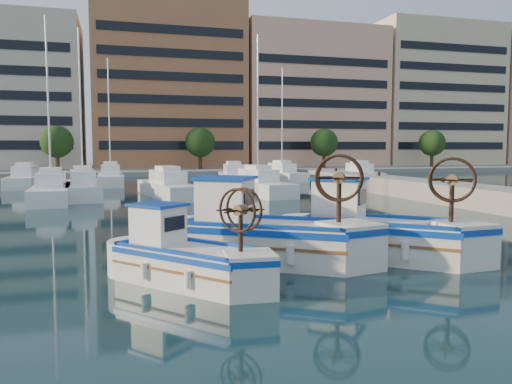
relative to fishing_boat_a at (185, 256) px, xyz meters
name	(u,v)px	position (x,y,z in m)	size (l,w,h in m)	color
ground	(363,261)	(5.45, 1.03, -0.68)	(300.00, 300.00, 0.00)	#17373C
waterfront	(221,99)	(14.68, 66.07, 10.42)	(180.00, 40.00, 25.60)	gray
yacht_marina	(163,183)	(2.11, 28.84, -0.15)	(38.04, 23.02, 11.50)	white
fishing_boat_a	(185,256)	(0.00, 0.00, 0.00)	(3.68, 3.92, 2.47)	white
fishing_boat_b	(263,233)	(2.52, 1.64, 0.20)	(5.24, 4.43, 3.20)	white
fishing_boat_c	(376,231)	(5.99, 1.27, 0.18)	(4.92, 4.65, 3.11)	white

